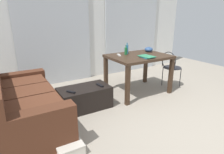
% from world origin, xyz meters
% --- Properties ---
extents(ground_plane, '(7.62, 7.62, 0.00)m').
position_xyz_m(ground_plane, '(0.00, 1.19, 0.00)').
color(ground_plane, gray).
extents(wall_back, '(5.63, 0.10, 2.60)m').
position_xyz_m(wall_back, '(0.00, 3.17, 1.30)').
color(wall_back, silver).
rests_on(wall_back, ground).
extents(curtains, '(3.85, 0.03, 2.38)m').
position_xyz_m(curtains, '(0.00, 3.09, 1.19)').
color(curtains, '#B2B7BC').
rests_on(curtains, ground).
extents(couch, '(0.92, 1.83, 0.85)m').
position_xyz_m(couch, '(-2.06, 1.46, 0.33)').
color(couch, '#4C2819').
rests_on(couch, ground).
extents(coffee_table, '(0.88, 0.50, 0.38)m').
position_xyz_m(coffee_table, '(-1.06, 1.55, 0.19)').
color(coffee_table, black).
rests_on(coffee_table, ground).
extents(craft_table, '(1.19, 0.89, 0.80)m').
position_xyz_m(craft_table, '(0.20, 1.66, 0.68)').
color(craft_table, '#382619').
rests_on(craft_table, ground).
extents(wire_chair, '(0.40, 0.40, 0.81)m').
position_xyz_m(wire_chair, '(1.00, 1.53, 0.51)').
color(wire_chair, black).
rests_on(wire_chair, ground).
extents(bottle_near, '(0.06, 0.06, 0.23)m').
position_xyz_m(bottle_near, '(0.09, 1.92, 0.89)').
color(bottle_near, teal).
rests_on(bottle_near, craft_table).
extents(bottle_far, '(0.06, 0.06, 0.19)m').
position_xyz_m(bottle_far, '(0.00, 1.83, 0.87)').
color(bottle_far, '#195B2D').
rests_on(bottle_far, craft_table).
extents(bowl, '(0.18, 0.18, 0.11)m').
position_xyz_m(bowl, '(0.61, 1.83, 0.85)').
color(bowl, '#2D4C7A').
rests_on(bowl, craft_table).
extents(book_stack, '(0.24, 0.31, 0.03)m').
position_xyz_m(book_stack, '(0.20, 1.41, 0.81)').
color(book_stack, '#1E668C').
rests_on(book_stack, craft_table).
extents(tv_remote_on_table, '(0.10, 0.18, 0.02)m').
position_xyz_m(tv_remote_on_table, '(-0.16, 1.84, 0.81)').
color(tv_remote_on_table, '#B7B7B2').
rests_on(tv_remote_on_table, craft_table).
extents(tv_remote_primary, '(0.12, 0.16, 0.02)m').
position_xyz_m(tv_remote_primary, '(-1.33, 1.45, 0.40)').
color(tv_remote_primary, black).
rests_on(tv_remote_primary, coffee_table).
extents(tv_remote_secondary, '(0.06, 0.18, 0.02)m').
position_xyz_m(tv_remote_secondary, '(-0.79, 1.48, 0.40)').
color(tv_remote_secondary, black).
rests_on(tv_remote_secondary, coffee_table).
extents(shoebox, '(0.31, 0.19, 0.14)m').
position_xyz_m(shoebox, '(-1.69, 0.51, 0.07)').
color(shoebox, beige).
rests_on(shoebox, ground).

